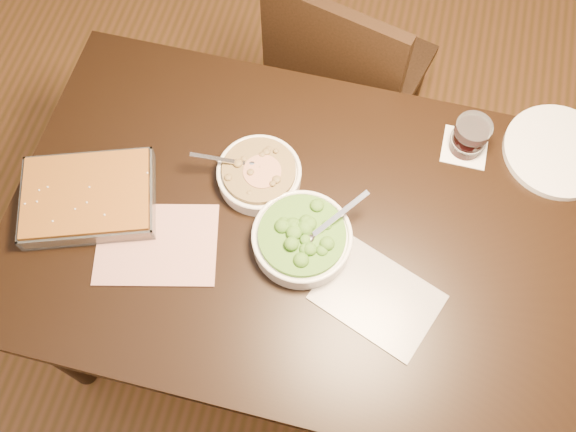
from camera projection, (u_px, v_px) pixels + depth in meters
The scene contains 11 objects.
ground at pixel (293, 313), 2.24m from camera, with size 4.00×4.00×0.00m, color #473014.
table at pixel (295, 242), 1.64m from camera, with size 1.40×0.90×0.75m.
magazine_a at pixel (157, 244), 1.53m from camera, with size 0.29×0.21×0.01m, color #A1352E.
magazine_b at pixel (378, 297), 1.48m from camera, with size 0.27×0.19×0.00m, color #23232A.
coaster at pixel (465, 147), 1.65m from camera, with size 0.11×0.11×0.00m, color white.
stew_bowl at pixel (259, 174), 1.58m from camera, with size 0.23×0.21×0.08m.
broccoli_bowl at pixel (302, 238), 1.51m from camera, with size 0.24×0.24×0.09m.
baking_dish at pixel (88, 198), 1.56m from camera, with size 0.38×0.32×0.06m.
wine_tumbler at pixel (470, 136), 1.60m from camera, with size 0.09×0.09×0.10m.
dinner_plate at pixel (558, 152), 1.63m from camera, with size 0.27×0.27×0.02m, color silver.
chair_far at pixel (343, 75), 2.03m from camera, with size 0.52×0.52×0.92m.
Camera 1 is at (0.13, -0.61, 2.17)m, focal length 40.00 mm.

